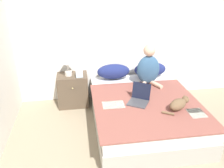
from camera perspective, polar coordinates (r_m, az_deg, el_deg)
name	(u,v)px	position (r m, az deg, el deg)	size (l,w,h in m)	color
wall_back	(128,33)	(4.50, 3.93, 12.25)	(5.13, 0.05, 2.55)	white
bed	(143,111)	(3.89, 7.49, -6.54)	(1.61, 2.06, 0.48)	#9E998E
pillow_near	(113,71)	(4.41, 0.36, 3.04)	(0.61, 0.30, 0.27)	navy
pillow_far	(150,69)	(4.56, 9.14, 3.49)	(0.61, 0.30, 0.27)	navy
person_sitting	(148,68)	(4.18, 8.75, 3.93)	(0.40, 0.40, 0.71)	#33567A
cat_tabby	(179,104)	(3.54, 15.76, -4.64)	(0.46, 0.31, 0.17)	brown
laptop_open	(139,99)	(3.63, 6.55, -3.50)	(0.41, 0.42, 0.27)	#424247
nightstand	(73,90)	(4.46, -9.36, -1.43)	(0.55, 0.43, 0.60)	brown
table_lamp	(67,58)	(4.22, -10.73, 6.24)	(0.27, 0.27, 0.47)	beige
tissue_box	(79,73)	(4.23, -7.87, 2.54)	(0.12, 0.12, 0.14)	silver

